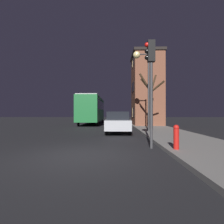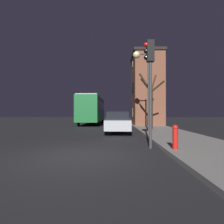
{
  "view_description": "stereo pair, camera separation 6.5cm",
  "coord_description": "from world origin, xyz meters",
  "px_view_note": "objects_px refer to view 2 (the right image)",
  "views": [
    {
      "loc": [
        1.24,
        -6.03,
        1.48
      ],
      "look_at": [
        0.96,
        10.52,
        1.59
      ],
      "focal_mm": 28.0,
      "sensor_mm": 36.0,
      "label": 1
    },
    {
      "loc": [
        1.3,
        -6.02,
        1.48
      ],
      "look_at": [
        0.96,
        10.52,
        1.59
      ],
      "focal_mm": 28.0,
      "sensor_mm": 36.0,
      "label": 2
    }
  ],
  "objects_px": {
    "fire_hydrant": "(175,136)",
    "bus": "(92,108)",
    "traffic_light": "(150,71)",
    "car_mid_lane": "(117,119)",
    "bare_tree": "(151,102)",
    "car_near_lane": "(117,122)",
    "streetlamp": "(142,70)"
  },
  "relations": [
    {
      "from": "traffic_light",
      "to": "car_near_lane",
      "type": "bearing_deg",
      "value": 102.88
    },
    {
      "from": "streetlamp",
      "to": "car_near_lane",
      "type": "height_order",
      "value": "streetlamp"
    },
    {
      "from": "fire_hydrant",
      "to": "streetlamp",
      "type": "bearing_deg",
      "value": 92.06
    },
    {
      "from": "streetlamp",
      "to": "traffic_light",
      "type": "height_order",
      "value": "streetlamp"
    },
    {
      "from": "traffic_light",
      "to": "streetlamp",
      "type": "bearing_deg",
      "value": 84.83
    },
    {
      "from": "car_mid_lane",
      "to": "fire_hydrant",
      "type": "relative_size",
      "value": 4.48
    },
    {
      "from": "streetlamp",
      "to": "bare_tree",
      "type": "height_order",
      "value": "streetlamp"
    },
    {
      "from": "bus",
      "to": "car_near_lane",
      "type": "relative_size",
      "value": 2.36
    },
    {
      "from": "bare_tree",
      "to": "car_mid_lane",
      "type": "bearing_deg",
      "value": 109.51
    },
    {
      "from": "streetlamp",
      "to": "bare_tree",
      "type": "distance_m",
      "value": 2.91
    },
    {
      "from": "traffic_light",
      "to": "car_mid_lane",
      "type": "bearing_deg",
      "value": 94.63
    },
    {
      "from": "fire_hydrant",
      "to": "car_mid_lane",
      "type": "bearing_deg",
      "value": 97.08
    },
    {
      "from": "streetlamp",
      "to": "fire_hydrant",
      "type": "height_order",
      "value": "streetlamp"
    },
    {
      "from": "traffic_light",
      "to": "bus",
      "type": "relative_size",
      "value": 0.43
    },
    {
      "from": "car_near_lane",
      "to": "car_mid_lane",
      "type": "relative_size",
      "value": 1.11
    },
    {
      "from": "car_near_lane",
      "to": "bare_tree",
      "type": "bearing_deg",
      "value": 29.21
    },
    {
      "from": "car_near_lane",
      "to": "bus",
      "type": "bearing_deg",
      "value": 107.38
    },
    {
      "from": "streetlamp",
      "to": "traffic_light",
      "type": "distance_m",
      "value": 5.96
    },
    {
      "from": "bare_tree",
      "to": "fire_hydrant",
      "type": "height_order",
      "value": "bare_tree"
    },
    {
      "from": "streetlamp",
      "to": "fire_hydrant",
      "type": "bearing_deg",
      "value": -87.94
    },
    {
      "from": "bare_tree",
      "to": "bus",
      "type": "height_order",
      "value": "bare_tree"
    },
    {
      "from": "bare_tree",
      "to": "car_near_lane",
      "type": "distance_m",
      "value": 3.63
    },
    {
      "from": "fire_hydrant",
      "to": "bus",
      "type": "bearing_deg",
      "value": 107.37
    },
    {
      "from": "streetlamp",
      "to": "bare_tree",
      "type": "bearing_deg",
      "value": 57.47
    },
    {
      "from": "streetlamp",
      "to": "bus",
      "type": "height_order",
      "value": "streetlamp"
    },
    {
      "from": "fire_hydrant",
      "to": "bare_tree",
      "type": "bearing_deg",
      "value": 84.72
    },
    {
      "from": "bare_tree",
      "to": "car_near_lane",
      "type": "relative_size",
      "value": 1.04
    },
    {
      "from": "bare_tree",
      "to": "bus",
      "type": "bearing_deg",
      "value": 124.35
    },
    {
      "from": "traffic_light",
      "to": "bus",
      "type": "bearing_deg",
      "value": 105.82
    },
    {
      "from": "bus",
      "to": "bare_tree",
      "type": "bearing_deg",
      "value": -55.65
    },
    {
      "from": "bus",
      "to": "fire_hydrant",
      "type": "distance_m",
      "value": 18.08
    },
    {
      "from": "bus",
      "to": "fire_hydrant",
      "type": "bearing_deg",
      "value": -72.63
    }
  ]
}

